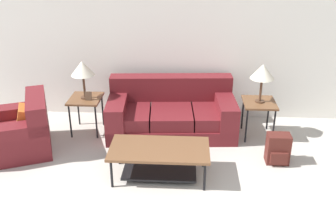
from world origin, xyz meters
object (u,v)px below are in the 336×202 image
object	(u,v)px
table_lamp_left	(82,69)
backpack	(278,149)
armchair	(19,132)
side_table_left	(86,101)
side_table_right	(259,105)
couch	(171,114)
table_lamp_right	(263,72)
coffee_table	(159,155)

from	to	relation	value
table_lamp_left	backpack	distance (m)	3.04
armchair	table_lamp_left	xyz separation A→B (m)	(0.83, 0.64, 0.76)
side_table_left	table_lamp_left	distance (m)	0.53
armchair	side_table_right	size ratio (longest dim) A/B	2.11
couch	table_lamp_left	world-z (taller)	table_lamp_left
table_lamp_right	backpack	world-z (taller)	table_lamp_right
coffee_table	table_lamp_right	world-z (taller)	table_lamp_right
side_table_right	table_lamp_left	distance (m)	2.72
coffee_table	backpack	distance (m)	1.64
table_lamp_left	table_lamp_right	xyz separation A→B (m)	(2.67, 0.00, 0.00)
table_lamp_left	table_lamp_right	distance (m)	2.67
coffee_table	side_table_left	world-z (taller)	side_table_left
couch	side_table_right	world-z (taller)	couch
coffee_table	backpack	size ratio (longest dim) A/B	2.95
side_table_left	table_lamp_left	bearing A→B (deg)	180.00
side_table_left	backpack	bearing A→B (deg)	-15.15
coffee_table	armchair	bearing A→B (deg)	165.22
table_lamp_left	coffee_table	bearing A→B (deg)	-43.69
armchair	couch	bearing A→B (deg)	18.81
armchair	side_table_left	world-z (taller)	armchair
backpack	side_table_right	bearing A→B (deg)	101.47
couch	table_lamp_right	world-z (taller)	table_lamp_right
couch	armchair	xyz separation A→B (m)	(-2.16, -0.73, -0.00)
coffee_table	table_lamp_left	world-z (taller)	table_lamp_left
backpack	armchair	bearing A→B (deg)	178.06
table_lamp_right	side_table_right	bearing A→B (deg)	180.00
side_table_left	table_lamp_right	world-z (taller)	table_lamp_right
side_table_right	table_lamp_right	xyz separation A→B (m)	(0.00, 0.00, 0.53)
coffee_table	table_lamp_right	xyz separation A→B (m)	(1.43, 1.19, 0.73)
coffee_table	side_table_left	bearing A→B (deg)	136.31
couch	table_lamp_right	size ratio (longest dim) A/B	3.41
backpack	table_lamp_left	bearing A→B (deg)	164.85
table_lamp_left	backpack	size ratio (longest dim) A/B	1.39
side_table_left	backpack	distance (m)	2.94
backpack	table_lamp_right	bearing A→B (deg)	101.47
table_lamp_left	couch	bearing A→B (deg)	4.01
table_lamp_right	table_lamp_left	bearing A→B (deg)	180.00
side_table_left	backpack	world-z (taller)	side_table_left
coffee_table	table_lamp_right	distance (m)	2.00
armchair	table_lamp_right	xyz separation A→B (m)	(3.49, 0.64, 0.76)
armchair	table_lamp_right	size ratio (longest dim) A/B	2.05
armchair	side_table_left	distance (m)	1.07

